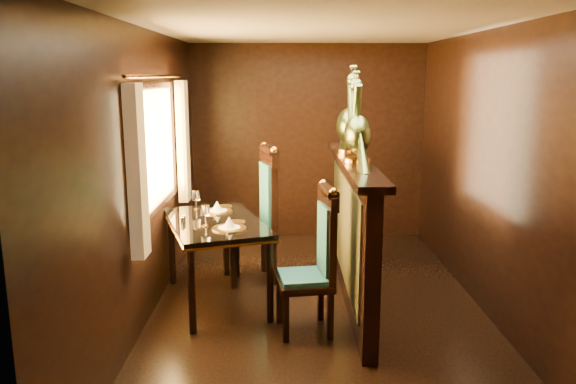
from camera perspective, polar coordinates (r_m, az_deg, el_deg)
name	(u,v)px	position (r m, az deg, el deg)	size (l,w,h in m)	color
ground	(318,311)	(5.23, 3.07, -11.96)	(5.00, 5.00, 0.00)	black
room_shell	(310,137)	(4.83, 2.25, 5.58)	(3.04, 5.04, 2.52)	black
partition	(351,226)	(5.30, 6.43, -3.50)	(0.26, 2.70, 1.36)	black
dining_table	(216,228)	(5.24, -7.37, -3.63)	(1.20, 1.53, 0.99)	black
chair_left	(318,255)	(4.64, 3.09, -6.45)	(0.51, 0.53, 1.25)	black
chair_right	(261,210)	(5.79, -2.75, -1.85)	(0.63, 0.65, 1.42)	black
peacock_left	(358,117)	(4.86, 7.14, 7.55)	(0.25, 0.66, 0.78)	#1A4E3C
peacock_right	(350,110)	(5.46, 6.32, 8.29)	(0.26, 0.70, 0.83)	#1A4E3C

